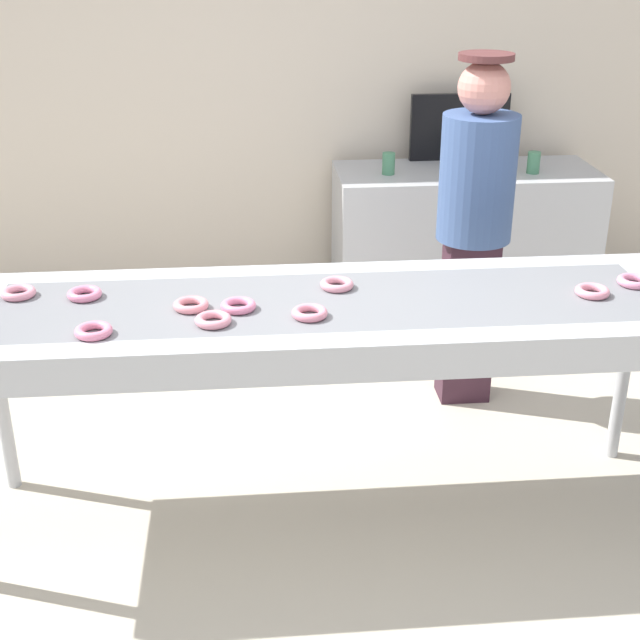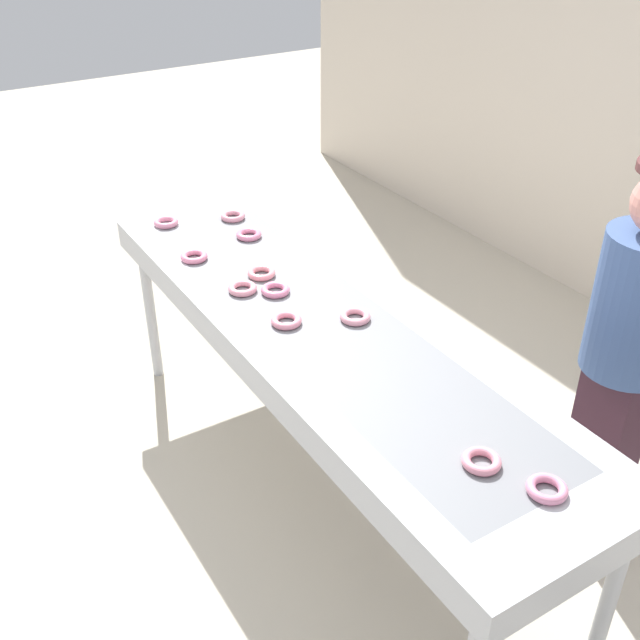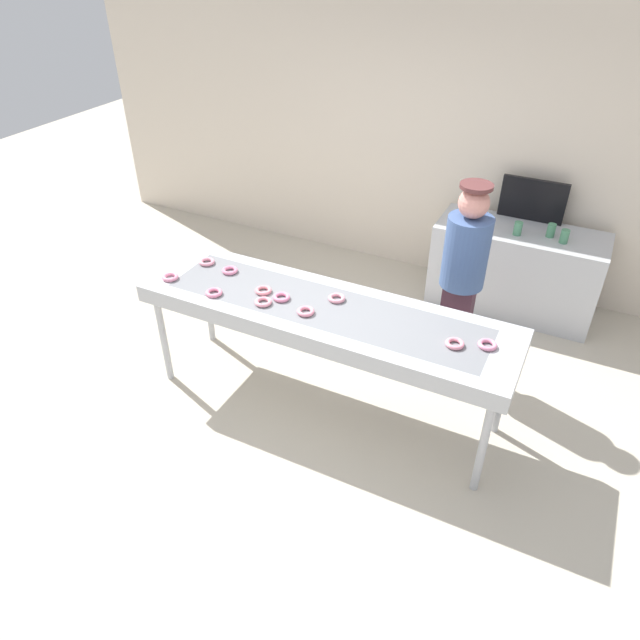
{
  "view_description": "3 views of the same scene",
  "coord_description": "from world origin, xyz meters",
  "views": [
    {
      "loc": [
        -0.29,
        -2.91,
        2.17
      ],
      "look_at": [
        -0.02,
        0.13,
        0.79
      ],
      "focal_mm": 49.57,
      "sensor_mm": 36.0,
      "label": 1
    },
    {
      "loc": [
        2.22,
        -1.4,
        2.56
      ],
      "look_at": [
        -0.2,
        0.1,
        0.8
      ],
      "focal_mm": 42.92,
      "sensor_mm": 36.0,
      "label": 2
    },
    {
      "loc": [
        1.54,
        -3.14,
        3.24
      ],
      "look_at": [
        -0.06,
        0.04,
        0.76
      ],
      "focal_mm": 32.85,
      "sensor_mm": 36.0,
      "label": 3
    }
  ],
  "objects": [
    {
      "name": "strawberry_donut_5",
      "position": [
        -0.08,
        -0.13,
        0.94
      ],
      "size": [
        0.18,
        0.18,
        0.03
      ],
      "primitive_type": "torus",
      "rotation": [
        0.0,
        0.0,
        2.4
      ],
      "color": "pink",
      "rests_on": "fryer_conveyor"
    },
    {
      "name": "paper_cup_0",
      "position": [
        1.38,
        1.98,
        0.9
      ],
      "size": [
        0.07,
        0.07,
        0.12
      ],
      "primitive_type": "cylinder",
      "color": "#4C8C66",
      "rests_on": "prep_counter"
    },
    {
      "name": "strawberry_donut_4",
      "position": [
        0.04,
        0.12,
        0.94
      ],
      "size": [
        0.18,
        0.18,
        0.03
      ],
      "primitive_type": "torus",
      "rotation": [
        0.0,
        0.0,
        2.37
      ],
      "color": "pink",
      "rests_on": "fryer_conveyor"
    },
    {
      "name": "strawberry_donut_9",
      "position": [
        -0.8,
        -0.22,
        0.94
      ],
      "size": [
        0.18,
        0.18,
        0.03
      ],
      "primitive_type": "torus",
      "rotation": [
        0.0,
        0.0,
        0.9
      ],
      "color": "pink",
      "rests_on": "fryer_conveyor"
    },
    {
      "name": "strawberry_donut_8",
      "position": [
        -1.12,
        0.14,
        0.94
      ],
      "size": [
        0.17,
        0.17,
        0.03
      ],
      "primitive_type": "torus",
      "rotation": [
        0.0,
        0.0,
        0.96
      ],
      "color": "pink",
      "rests_on": "fryer_conveyor"
    },
    {
      "name": "prep_counter",
      "position": [
        1.02,
        2.08,
        0.42
      ],
      "size": [
        1.54,
        0.62,
        0.84
      ],
      "primitive_type": "cube",
      "color": "#B7BABF",
      "rests_on": "ground"
    },
    {
      "name": "paper_cup_1",
      "position": [
        0.55,
        2.03,
        0.9
      ],
      "size": [
        0.07,
        0.07,
        0.12
      ],
      "primitive_type": "cylinder",
      "color": "#4C8C66",
      "rests_on": "prep_counter"
    },
    {
      "name": "paper_cup_2",
      "position": [
        0.99,
        1.96,
        0.9
      ],
      "size": [
        0.07,
        0.07,
        0.12
      ],
      "primitive_type": "cylinder",
      "color": "#4C8C66",
      "rests_on": "prep_counter"
    },
    {
      "name": "paper_cup_3",
      "position": [
        1.26,
        2.05,
        0.9
      ],
      "size": [
        0.07,
        0.07,
        0.12
      ],
      "primitive_type": "cylinder",
      "color": "#4C8C66",
      "rests_on": "prep_counter"
    },
    {
      "name": "fryer_conveyor",
      "position": [
        0.0,
        0.0,
        0.85
      ],
      "size": [
        2.8,
        0.77,
        0.92
      ],
      "color": "#B7BABF",
      "rests_on": "ground"
    },
    {
      "name": "menu_display",
      "position": [
        1.02,
        2.34,
        1.04
      ],
      "size": [
        0.6,
        0.04,
        0.4
      ],
      "primitive_type": "cube",
      "color": "black",
      "rests_on": "prep_counter"
    },
    {
      "name": "strawberry_donut_0",
      "position": [
        0.96,
        -0.03,
        0.94
      ],
      "size": [
        0.18,
        0.18,
        0.03
      ],
      "primitive_type": "torus",
      "rotation": [
        0.0,
        0.0,
        2.34
      ],
      "color": "pink",
      "rests_on": "fryer_conveyor"
    },
    {
      "name": "worker_baker",
      "position": [
        0.76,
        0.9,
        0.95
      ],
      "size": [
        0.34,
        0.34,
        1.66
      ],
      "rotation": [
        0.0,
        0.0,
        3.4
      ],
      "color": "#391E2B",
      "rests_on": "ground"
    },
    {
      "name": "strawberry_donut_10",
      "position": [
        -0.49,
        -0.03,
        0.94
      ],
      "size": [
        0.17,
        0.17,
        0.03
      ],
      "primitive_type": "torus",
      "rotation": [
        0.0,
        0.0,
        2.67
      ],
      "color": "pink",
      "rests_on": "fryer_conveyor"
    },
    {
      "name": "strawberry_donut_7",
      "position": [
        -0.88,
        0.11,
        0.94
      ],
      "size": [
        0.14,
        0.14,
        0.03
      ],
      "primitive_type": "torus",
      "rotation": [
        0.0,
        0.0,
        3.06
      ],
      "color": "pink",
      "rests_on": "fryer_conveyor"
    },
    {
      "name": "ground_plane",
      "position": [
        0.0,
        0.0,
        0.0
      ],
      "size": [
        16.0,
        16.0,
        0.0
      ],
      "primitive_type": "plane",
      "color": "beige"
    },
    {
      "name": "back_wall",
      "position": [
        0.0,
        2.53,
        1.45
      ],
      "size": [
        8.0,
        0.12,
        2.9
      ],
      "primitive_type": "cube",
      "color": "beige",
      "rests_on": "ground"
    },
    {
      "name": "strawberry_donut_2",
      "position": [
        1.16,
        0.05,
        0.94
      ],
      "size": [
        0.18,
        0.18,
        0.03
      ],
      "primitive_type": "torus",
      "rotation": [
        0.0,
        0.0,
        0.8
      ],
      "color": "pink",
      "rests_on": "fryer_conveyor"
    },
    {
      "name": "strawberry_donut_1",
      "position": [
        -0.41,
        -0.16,
        0.94
      ],
      "size": [
        0.18,
        0.18,
        0.03
      ],
      "primitive_type": "torus",
      "rotation": [
        0.0,
        0.0,
        0.68
      ],
      "color": "pink",
      "rests_on": "fryer_conveyor"
    },
    {
      "name": "strawberry_donut_6",
      "position": [
        -0.32,
        -0.05,
        0.94
      ],
      "size": [
        0.16,
        0.16,
        0.03
      ],
      "primitive_type": "torus",
      "rotation": [
        0.0,
        0.0,
        1.92
      ],
      "color": "pink",
      "rests_on": "fryer_conveyor"
    }
  ]
}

